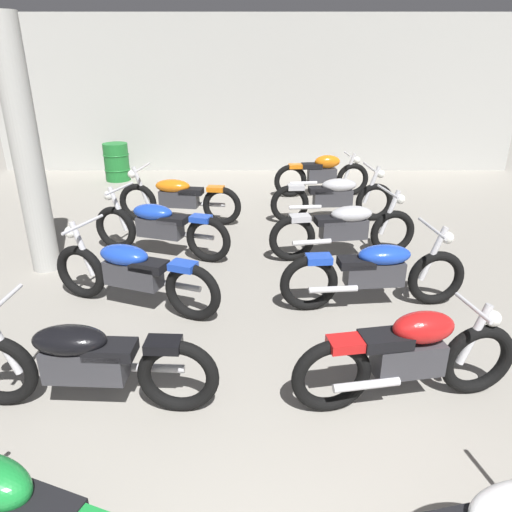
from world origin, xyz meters
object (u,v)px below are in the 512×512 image
at_px(motorcycle_right_row_5, 322,174).
at_px(support_pillar, 26,152).
at_px(motorcycle_right_row_1, 409,355).
at_px(motorcycle_right_row_2, 375,271).
at_px(motorcycle_left_row_4, 178,198).
at_px(oil_drum, 117,162).
at_px(motorcycle_left_row_1, 84,361).
at_px(motorcycle_right_row_3, 345,228).
at_px(motorcycle_left_row_2, 132,272).
at_px(motorcycle_left_row_3, 159,226).
at_px(motorcycle_right_row_4, 333,197).

bearing_deg(motorcycle_right_row_5, support_pillar, -139.47).
distance_m(motorcycle_right_row_1, motorcycle_right_row_2, 1.66).
xyz_separation_m(motorcycle_left_row_4, motorcycle_right_row_2, (2.70, -3.03, 0.00)).
bearing_deg(motorcycle_left_row_4, oil_drum, 121.60).
height_order(motorcycle_left_row_1, motorcycle_right_row_3, same).
height_order(motorcycle_left_row_1, motorcycle_left_row_4, same).
bearing_deg(motorcycle_right_row_2, motorcycle_right_row_3, 93.73).
bearing_deg(support_pillar, motorcycle_left_row_2, -37.06).
distance_m(motorcycle_right_row_2, motorcycle_right_row_5, 4.74).
relative_size(motorcycle_left_row_2, motorcycle_left_row_3, 0.99).
bearing_deg(motorcycle_right_row_3, motorcycle_left_row_1, -129.52).
xyz_separation_m(motorcycle_left_row_2, motorcycle_right_row_1, (2.67, -1.64, 0.01)).
distance_m(motorcycle_right_row_4, oil_drum, 5.46).
relative_size(motorcycle_left_row_2, motorcycle_right_row_3, 0.96).
bearing_deg(motorcycle_right_row_4, oil_drum, 146.69).
relative_size(motorcycle_right_row_5, oil_drum, 2.32).
bearing_deg(motorcycle_right_row_3, motorcycle_right_row_4, 87.17).
bearing_deg(motorcycle_left_row_3, motorcycle_right_row_5, 49.08).
xyz_separation_m(motorcycle_left_row_3, oil_drum, (-1.83, 4.53, -0.03)).
bearing_deg(motorcycle_right_row_1, motorcycle_left_row_4, 119.00).
distance_m(motorcycle_left_row_4, motorcycle_right_row_4, 2.68).
bearing_deg(motorcycle_left_row_4, motorcycle_right_row_4, 1.27).
relative_size(motorcycle_right_row_2, oil_drum, 2.55).
xyz_separation_m(support_pillar, motorcycle_right_row_4, (4.24, 1.99, -1.15)).
xyz_separation_m(motorcycle_left_row_4, motorcycle_right_row_5, (2.70, 1.71, 0.01)).
relative_size(motorcycle_right_row_4, oil_drum, 2.56).
bearing_deg(motorcycle_left_row_1, motorcycle_right_row_5, 66.97).
distance_m(motorcycle_right_row_2, motorcycle_right_row_4, 3.09).
distance_m(motorcycle_right_row_3, motorcycle_right_row_4, 1.61).
xyz_separation_m(support_pillar, motorcycle_left_row_2, (1.49, -1.12, -1.15)).
xyz_separation_m(motorcycle_left_row_3, motorcycle_left_row_4, (0.06, 1.47, 0.00)).
distance_m(motorcycle_left_row_3, oil_drum, 4.88).
relative_size(motorcycle_right_row_1, motorcycle_right_row_3, 0.91).
bearing_deg(oil_drum, support_pillar, -86.26).
relative_size(motorcycle_right_row_1, motorcycle_right_row_4, 0.90).
bearing_deg(oil_drum, motorcycle_right_row_5, -16.45).
relative_size(support_pillar, motorcycle_left_row_4, 1.48).
distance_m(motorcycle_left_row_1, motorcycle_right_row_4, 5.55).
bearing_deg(motorcycle_right_row_5, motorcycle_left_row_2, -120.16).
bearing_deg(motorcycle_right_row_5, motorcycle_left_row_4, -147.69).
bearing_deg(motorcycle_right_row_2, motorcycle_right_row_1, -93.46).
distance_m(motorcycle_left_row_4, motorcycle_right_row_1, 5.36).
xyz_separation_m(support_pillar, motorcycle_left_row_1, (1.50, -2.84, -1.15)).
bearing_deg(motorcycle_right_row_3, support_pillar, -174.73).
relative_size(motorcycle_left_row_2, motorcycle_right_row_1, 1.06).
xyz_separation_m(motorcycle_right_row_3, motorcycle_right_row_4, (0.08, 1.61, 0.00)).
relative_size(motorcycle_left_row_4, motorcycle_right_row_5, 1.10).
height_order(motorcycle_left_row_2, motorcycle_right_row_4, same).
bearing_deg(motorcycle_left_row_4, motorcycle_right_row_3, -30.73).
xyz_separation_m(motorcycle_left_row_4, motorcycle_right_row_4, (2.68, 0.06, 0.00)).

